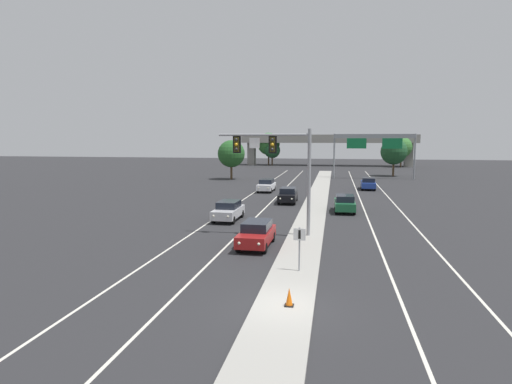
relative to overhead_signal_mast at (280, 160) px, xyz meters
name	(u,v)px	position (x,y,z in m)	size (l,w,h in m)	color
ground_plane	(284,308)	(1.79, -12.70, -5.29)	(260.00, 260.00, 0.00)	#28282B
median_island	(310,222)	(1.79, 5.30, -5.21)	(2.40, 110.00, 0.15)	#9E9B93
lane_stripe_oncoming_center	(266,207)	(-2.91, 12.30, -5.29)	(0.14, 100.00, 0.01)	silver
lane_stripe_receding_center	(364,210)	(6.49, 12.30, -5.29)	(0.14, 100.00, 0.01)	silver
edge_stripe_left	(233,206)	(-6.21, 12.30, -5.29)	(0.14, 100.00, 0.01)	silver
edge_stripe_right	(401,211)	(9.79, 12.30, -5.29)	(0.14, 100.00, 0.01)	silver
overhead_signal_mast	(280,160)	(0.00, 0.00, 0.00)	(6.32, 0.44, 7.20)	gray
median_sign_post	(299,243)	(2.03, -8.13, -3.70)	(0.60, 0.10, 2.20)	gray
car_oncoming_red	(256,234)	(-1.05, -3.09, -4.47)	(1.88, 4.49, 1.58)	maroon
car_oncoming_silver	(228,210)	(-4.89, 5.13, -4.47)	(1.89, 4.50, 1.58)	#B7B7BC
car_oncoming_black	(288,195)	(-1.12, 15.84, -4.47)	(1.89, 4.50, 1.58)	black
car_oncoming_white	(266,185)	(-4.84, 24.94, -4.47)	(1.87, 4.49, 1.58)	silver
car_receding_green	(345,203)	(4.63, 10.99, -4.47)	(1.88, 4.49, 1.58)	#195633
car_receding_blue	(368,183)	(8.05, 29.67, -4.47)	(1.92, 4.51, 1.58)	navy
traffic_cone_median_nose	(289,297)	(2.02, -12.79, -4.78)	(0.36, 0.36, 0.74)	black
highway_sign_gantry	(374,142)	(9.99, 45.58, 0.87)	(13.28, 0.42, 7.50)	gray
overpass_bridge	(328,142)	(1.79, 80.15, 0.49)	(42.40, 6.40, 7.65)	gray
tree_far_left_c	(231,154)	(-13.12, 40.37, -1.08)	(4.46, 4.46, 6.45)	#4C3823
tree_far_right_c	(401,147)	(18.92, 77.74, -0.59)	(4.97, 4.97, 7.20)	#4C3823
tree_far_left_a	(272,150)	(-11.87, 78.78, -1.50)	(4.02, 4.02, 5.81)	#4C3823
tree_far_right_a	(394,152)	(13.93, 51.41, -0.90)	(4.65, 4.65, 6.73)	#4C3823
tree_far_left_b	(269,144)	(-12.99, 80.19, 0.06)	(5.66, 5.66, 8.19)	#4C3823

